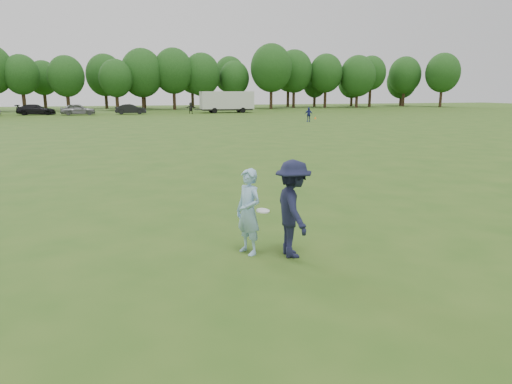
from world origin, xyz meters
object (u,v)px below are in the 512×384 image
Objects in this scene: cargo_trailer at (227,101)px; car_f at (131,109)px; car_d at (36,110)px; field_cone at (315,118)px; defender at (293,209)px; player_far_b at (309,115)px; player_far_d at (191,108)px; thrower at (249,212)px; car_e at (78,109)px.

car_f is at bearing -178.43° from cargo_trailer.
car_d is 38.74m from field_cone.
car_d is 26.94m from cargo_trailer.
cargo_trailer reaches higher than defender.
player_far_b is 5.16m from field_cone.
player_far_b is 23.20m from cargo_trailer.
player_far_d is at bearing 153.16° from player_far_b.
car_d is at bearing 168.39° from thrower.
thrower is 1.08× the size of player_far_d.
player_far_d is 8.53m from car_f.
defender is 59.99m from player_far_d.
player_far_d is at bearing 148.65° from thrower.
thrower is 0.39× the size of car_e.
player_far_d is at bearing -95.79° from car_d.
player_far_b is at bearing 131.46° from thrower.
defender is at bearing -114.88° from field_cone.
cargo_trailer reaches higher than thrower.
car_d is 16.74× the size of field_cone.
cargo_trailer is (26.89, -1.31, 1.05)m from car_d.
field_cone is (33.24, -19.90, -0.58)m from car_d.
car_d is at bearing 149.09° from field_cone.
car_d is (-12.85, 61.70, -0.16)m from thrower.
car_e is (-15.55, 0.43, -0.04)m from player_far_d.
car_e is at bearing 98.68° from car_f.
player_far_d is 0.33× the size of car_d.
thrower is 59.99m from car_e.
car_e is at bearing -178.17° from player_far_d.
player_far_d is 21.30m from car_d.
field_cone is (20.38, 41.80, -0.73)m from thrower.
field_cone is at bearing 97.14° from player_far_b.
car_f is at bearing 156.81° from thrower.
defender is 1.20× the size of player_far_d.
player_far_d is (-9.33, 21.63, 0.05)m from player_far_b.
car_f is 27.48m from field_cone.
car_d is at bearing 176.45° from player_far_d.
cargo_trailer is (-3.59, 22.90, 1.01)m from player_far_b.
player_far_b is 5.12× the size of field_cone.
defender reaches higher than player_far_b.
cargo_trailer is (5.75, 1.28, 0.96)m from player_far_d.
player_far_d is 5.96m from cargo_trailer.
car_e is at bearing 147.29° from field_cone.
thrower is at bearing -94.56° from player_far_d.
car_f is at bearing -96.45° from car_d.
player_far_b is at bearing -133.65° from car_e.
defender is at bearing -102.27° from cargo_trailer.
thrower is 60.01m from car_f.
player_far_b is (17.62, 37.50, -0.12)m from thrower.
field_cone is at bearing -119.73° from car_d.
thrower is 0.91m from defender.
player_far_d is 21.13m from field_cone.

